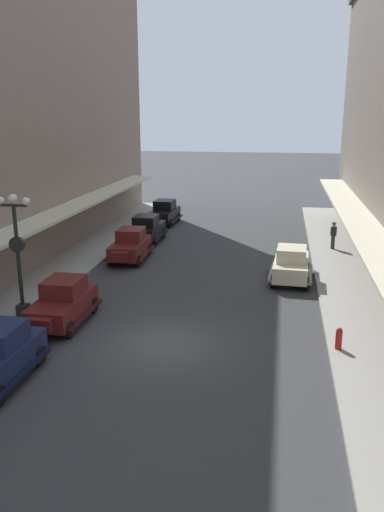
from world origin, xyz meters
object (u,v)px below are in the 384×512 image
parked_car_5 (130,244)px  parked_car_2 (147,228)px  parked_car_1 (291,263)px  pedestrian_0 (333,235)px  parked_car_0 (164,212)px  fire_hydrant (339,338)px  lamp_post_with_clock (18,251)px  parked_car_3 (63,301)px

parked_car_5 → parked_car_2: bearing=92.2°
parked_car_1 → pedestrian_0: bearing=67.9°
parked_car_0 → pedestrian_0: parked_car_0 is taller
parked_car_2 → fire_hydrant: 18.75m
lamp_post_with_clock → pedestrian_0: lamp_post_with_clock is taller
parked_car_5 → pedestrian_0: parked_car_5 is taller
parked_car_2 → lamp_post_with_clock: (-1.67, -14.12, 2.04)m
parked_car_3 → parked_car_5: 9.73m
parked_car_0 → parked_car_2: size_ratio=1.01×
parked_car_1 → lamp_post_with_clock: lamp_post_with_clock is taller
parked_car_0 → pedestrian_0: size_ratio=2.59×
parked_car_1 → parked_car_0: bearing=126.8°
parked_car_0 → parked_car_3: 20.16m
parked_car_0 → parked_car_3: same height
parked_car_1 → pedestrian_0: parked_car_1 is taller
parked_car_5 → pedestrian_0: 12.64m
parked_car_2 → parked_car_0: bearing=91.5°
lamp_post_with_clock → parked_car_5: bearing=79.2°
lamp_post_with_clock → fire_hydrant: 13.02m
parked_car_3 → fire_hydrant: parked_car_3 is taller
parked_car_0 → parked_car_5: 10.43m
parked_car_5 → parked_car_1: bearing=-14.7°
parked_car_0 → fire_hydrant: 23.89m
parked_car_2 → lamp_post_with_clock: bearing=-96.8°
parked_car_2 → parked_car_5: size_ratio=0.99×
parked_car_1 → lamp_post_with_clock: 13.42m
parked_car_2 → fire_hydrant: parked_car_2 is taller
parked_car_3 → pedestrian_0: size_ratio=2.55×
parked_car_0 → parked_car_3: (0.32, -20.16, 0.00)m
parked_car_2 → fire_hydrant: bearing=-53.8°
parked_car_1 → parked_car_5: (-9.30, 2.44, 0.00)m
parked_car_2 → parked_car_5: 4.48m
parked_car_2 → pedestrian_0: 12.13m
pedestrian_0 → lamp_post_with_clock: bearing=-135.1°
parked_car_3 → pedestrian_0: 18.29m
lamp_post_with_clock → pedestrian_0: 19.58m
parked_car_0 → pedestrian_0: 13.81m
parked_car_0 → parked_car_1: (9.62, -12.87, 0.00)m
parked_car_0 → parked_car_3: bearing=-89.1°
parked_car_2 → pedestrian_0: bearing=-1.7°
parked_car_0 → fire_hydrant: parked_car_0 is taller
parked_car_0 → lamp_post_with_clock: 20.24m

